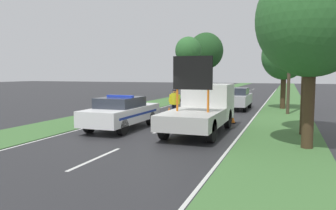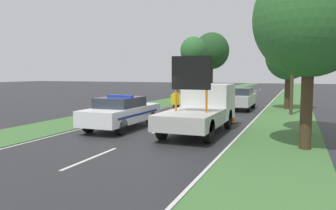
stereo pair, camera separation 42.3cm
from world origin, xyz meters
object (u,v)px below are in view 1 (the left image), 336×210
Objects in this scene: roadside_tree_near_right at (284,57)px; queued_car_sedan_silver at (237,98)px; roadside_tree_mid_right at (312,19)px; utility_pole at (290,51)px; queued_car_wagon_maroon at (206,92)px; work_truck at (203,107)px; traffic_cone_behind_barrier at (153,111)px; roadside_tree_far_left at (188,51)px; traffic_cone_near_truck at (176,111)px; road_barrier at (188,102)px; traffic_cone_near_police at (232,118)px; queued_car_suv_grey at (218,90)px; police_officer at (175,102)px; pedestrian_civilian at (200,104)px; roadside_tree_near_left at (206,51)px; roadside_tree_mid_left at (309,8)px; traffic_cone_centre_front at (169,112)px; police_car at (122,112)px.

queued_car_sedan_silver is at bearing -155.98° from roadside_tree_near_right.
utility_pole reaches higher than roadside_tree_mid_right.
queued_car_wagon_maroon is 0.71× the size of roadside_tree_near_right.
work_truck reaches higher than queued_car_wagon_maroon.
roadside_tree_mid_right is at bearing 109.30° from queued_car_sedan_silver.
traffic_cone_behind_barrier is 18.43m from roadside_tree_far_left.
road_barrier is at bearing -40.91° from traffic_cone_near_truck.
utility_pole is at bearing 22.66° from traffic_cone_near_truck.
queued_car_sedan_silver is at bearing 96.34° from traffic_cone_near_police.
roadside_tree_near_right reaches higher than traffic_cone_near_truck.
queued_car_sedan_silver is 12.82m from queued_car_suv_grey.
police_officer reaches higher than pedestrian_civilian.
roadside_tree_far_left is (-4.11, 16.37, 4.87)m from traffic_cone_near_truck.
traffic_cone_behind_barrier is 0.16× the size of queued_car_sedan_silver.
traffic_cone_near_police is 27.21m from roadside_tree_near_left.
road_barrier is 2.28m from traffic_cone_behind_barrier.
traffic_cone_near_police is 1.02× the size of traffic_cone_near_truck.
road_barrier is 9.53m from roadside_tree_mid_right.
roadside_tree_far_left is at bearing 135.31° from roadside_tree_near_right.
police_officer is 0.31× the size of roadside_tree_near_right.
roadside_tree_far_left is at bearing -92.69° from roadside_tree_near_left.
traffic_cone_near_truck is 5.64m from queued_car_sedan_silver.
utility_pole is (3.53, -1.91, 3.22)m from queued_car_sedan_silver.
road_barrier is 0.54× the size of queued_car_sedan_silver.
pedestrian_civilian is 2.81× the size of traffic_cone_near_truck.
traffic_cone_near_police is 0.78× the size of traffic_cone_behind_barrier.
roadside_tree_mid_left is at bearing -33.14° from pedestrian_civilian.
pedestrian_civilian is 0.28× the size of roadside_tree_near_right.
queued_car_suv_grey is (-0.81, 18.23, 0.44)m from traffic_cone_centre_front.
roadside_tree_near_left is at bearing 99.19° from traffic_cone_near_truck.
roadside_tree_mid_left is at bearing -23.91° from traffic_cone_centre_front.
road_barrier is 3.75× the size of traffic_cone_centre_front.
roadside_tree_mid_right is (7.27, -5.93, 4.10)m from traffic_cone_centre_front.
traffic_cone_behind_barrier is at bearing 144.00° from roadside_tree_mid_right.
traffic_cone_centre_front is at bearing -76.85° from roadside_tree_far_left.
roadside_tree_near_right reaches higher than queued_car_sedan_silver.
roadside_tree_mid_right is at bearing 108.49° from queued_car_suv_grey.
work_truck is 3.30× the size of police_officer.
utility_pole is (7.23, -7.69, 3.19)m from queued_car_wagon_maroon.
police_car is 2.02× the size of road_barrier.
road_barrier is 1.57m from traffic_cone_near_truck.
police_officer is 0.38× the size of queued_car_sedan_silver.
queued_car_suv_grey reaches higher than traffic_cone_near_truck.
police_officer is (-2.40, 3.05, -0.05)m from work_truck.
traffic_cone_centre_front is 10.33m from roadside_tree_near_right.
traffic_cone_centre_front is at bearing -8.35° from traffic_cone_behind_barrier.
police_officer is at bearing -141.92° from utility_pole.
police_car is 1.25× the size of queued_car_wagon_maroon.
queued_car_sedan_silver is (0.12, 9.70, -0.25)m from work_truck.
work_truck reaches higher than traffic_cone_centre_front.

